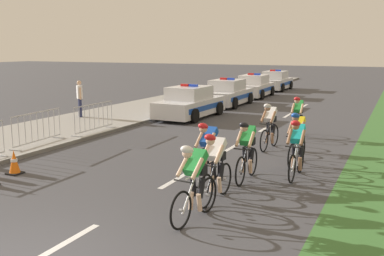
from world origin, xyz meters
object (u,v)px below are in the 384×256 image
Objects in this scene: cyclist_fifth at (297,148)px; spectator_closest at (80,96)px; police_car_second at (228,94)px; crowd_barrier_middle at (37,128)px; cyclist_third at (208,151)px; cyclist_eighth at (298,116)px; traffic_cone_near at (14,162)px; cyclist_second at (215,166)px; police_car_third at (254,87)px; police_car_furthest at (275,81)px; cyclist_sixth at (297,138)px; cyclist_fourth at (247,150)px; cyclist_seventh at (270,125)px; police_car_nearest at (190,103)px; cyclist_lead at (194,181)px; crowd_barrier_rear at (94,118)px.

spectator_closest is (-11.07, 5.21, 0.30)m from cyclist_fifth.
crowd_barrier_middle is (-1.76, -13.00, -0.03)m from police_car_second.
cyclist_third is 1.00× the size of cyclist_eighth.
crowd_barrier_middle is 3.62× the size of traffic_cone_near.
cyclist_second is 0.39× the size of police_car_third.
police_car_furthest reaches higher than cyclist_third.
cyclist_sixth is 2.69× the size of traffic_cone_near.
cyclist_fourth is 2.18m from cyclist_sixth.
cyclist_eighth is at bearing 83.43° from cyclist_third.
cyclist_seventh is 15.88m from police_car_third.
cyclist_fifth is at bearing 35.24° from cyclist_third.
traffic_cone_near is at bearing -90.04° from police_car_third.
police_car_furthest is at bearing 85.73° from crowd_barrier_middle.
cyclist_third is 5.11m from traffic_cone_near.
police_car_third is 18.11m from crowd_barrier_middle.
police_car_nearest is at bearing 123.23° from cyclist_fourth.
cyclist_eighth is at bearing -72.77° from police_car_furthest.
cyclist_fifth is at bearing -69.39° from police_car_third.
cyclist_second is 1.03× the size of spectator_closest.
police_car_furthest is 23.61m from crowd_barrier_middle.
police_car_nearest is (-5.61, 11.58, -0.11)m from cyclist_lead.
police_car_furthest is at bearing 90.00° from police_car_nearest.
cyclist_sixth is 7.65m from traffic_cone_near.
spectator_closest is at bearing 159.87° from cyclist_sixth.
cyclist_seventh is at bearing 117.39° from cyclist_fifth.
police_car_third is at bearing 105.19° from cyclist_second.
cyclist_sixth is 0.39× the size of police_car_nearest.
police_car_nearest is at bearing 136.39° from cyclist_seventh.
cyclist_seventh is at bearing 96.94° from cyclist_fourth.
cyclist_lead and cyclist_seventh have the same top height.
police_car_third reaches higher than cyclist_fourth.
crowd_barrier_rear is (-7.10, 3.23, -0.14)m from cyclist_fourth.
cyclist_seventh is 21.17m from police_car_furthest.
cyclist_third is (-0.67, 1.18, 0.00)m from cyclist_second.
police_car_second is at bearing 119.09° from cyclist_sixth.
police_car_furthest is at bearing 106.04° from cyclist_fifth.
police_car_furthest reaches higher than cyclist_sixth.
crowd_barrier_rear is at bearing -43.46° from spectator_closest.
cyclist_second is at bearing -103.94° from cyclist_sixth.
police_car_third is 6.94× the size of traffic_cone_near.
police_car_second is 1.90× the size of crowd_barrier_rear.
police_car_furthest is (-5.23, 20.51, -0.11)m from cyclist_seventh.
spectator_closest reaches higher than cyclist_second.
cyclist_third is 6.73m from crowd_barrier_middle.
police_car_nearest is 1.92× the size of crowd_barrier_middle.
cyclist_second is 2.77m from cyclist_fifth.
cyclist_seventh is at bearing -13.53° from spectator_closest.
crowd_barrier_rear is at bearing -93.88° from police_car_furthest.
cyclist_lead is 0.39× the size of police_car_nearest.
spectator_closest is (-9.94, 8.90, 0.30)m from cyclist_lead.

